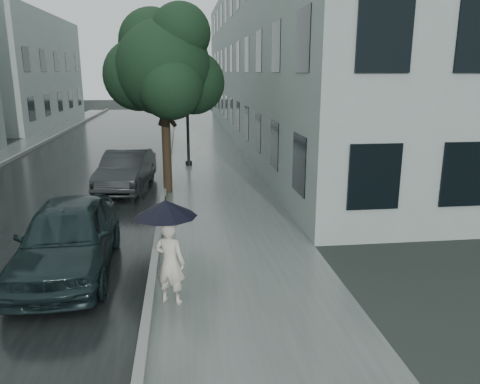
{
  "coord_description": "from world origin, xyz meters",
  "views": [
    {
      "loc": [
        -0.92,
        -8.25,
        3.88
      ],
      "look_at": [
        0.3,
        1.65,
        1.3
      ],
      "focal_mm": 35.0,
      "sensor_mm": 36.0,
      "label": 1
    }
  ],
  "objects": [
    {
      "name": "pedestrian",
      "position": [
        -1.2,
        -0.79,
        0.74
      ],
      "size": [
        0.63,
        0.54,
        1.46
      ],
      "primitive_type": "imported",
      "rotation": [
        0.0,
        0.0,
        2.72
      ],
      "color": "beige",
      "rests_on": "sidewalk"
    },
    {
      "name": "car_far",
      "position": [
        -2.85,
        7.53,
        0.65
      ],
      "size": [
        1.81,
        4.07,
        1.3
      ],
      "primitive_type": "imported",
      "rotation": [
        0.0,
        0.0,
        -0.11
      ],
      "color": "black",
      "rests_on": "ground"
    },
    {
      "name": "building_near",
      "position": [
        5.47,
        19.5,
        4.5
      ],
      "size": [
        7.02,
        36.0,
        9.0
      ],
      "color": "#909D99",
      "rests_on": "ground"
    },
    {
      "name": "ground",
      "position": [
        0.0,
        0.0,
        0.0
      ],
      "size": [
        120.0,
        120.0,
        0.0
      ],
      "primitive_type": "plane",
      "color": "black",
      "rests_on": "ground"
    },
    {
      "name": "street_tree",
      "position": [
        -1.45,
        7.04,
        4.03
      ],
      "size": [
        3.86,
        3.51,
        5.91
      ],
      "color": "#332619",
      "rests_on": "ground"
    },
    {
      "name": "umbrella",
      "position": [
        -1.23,
        -0.81,
        1.71
      ],
      "size": [
        1.31,
        1.31,
        0.96
      ],
      "rotation": [
        0.0,
        0.0,
        -0.31
      ],
      "color": "black",
      "rests_on": "ground"
    },
    {
      "name": "building_far_b",
      "position": [
        -13.77,
        30.0,
        4.0
      ],
      "size": [
        7.02,
        18.0,
        8.0
      ],
      "color": "#909D99",
      "rests_on": "ground"
    },
    {
      "name": "asphalt_road",
      "position": [
        -5.08,
        12.0,
        0.0
      ],
      "size": [
        6.85,
        60.0,
        0.0
      ],
      "primitive_type": "cube",
      "color": "black",
      "rests_on": "ground"
    },
    {
      "name": "lamp_post",
      "position": [
        -0.84,
        11.43,
        3.13
      ],
      "size": [
        0.83,
        0.43,
        5.49
      ],
      "rotation": [
        0.0,
        0.0,
        -0.25
      ],
      "color": "black",
      "rests_on": "ground"
    },
    {
      "name": "car_near",
      "position": [
        -3.22,
        0.77,
        0.72
      ],
      "size": [
        1.82,
        4.26,
        1.44
      ],
      "primitive_type": "imported",
      "rotation": [
        0.0,
        0.0,
        0.03
      ],
      "color": "black",
      "rests_on": "ground"
    },
    {
      "name": "kerb_near",
      "position": [
        -1.57,
        12.0,
        0.07
      ],
      "size": [
        0.15,
        60.0,
        0.15
      ],
      "primitive_type": "cube",
      "color": "slate",
      "rests_on": "ground"
    },
    {
      "name": "sidewalk",
      "position": [
        0.25,
        12.0,
        0.0
      ],
      "size": [
        3.5,
        60.0,
        0.01
      ],
      "primitive_type": "cube",
      "color": "slate",
      "rests_on": "ground"
    }
  ]
}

